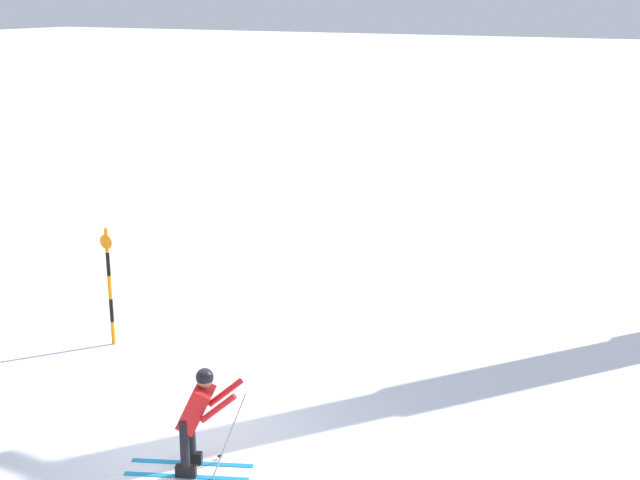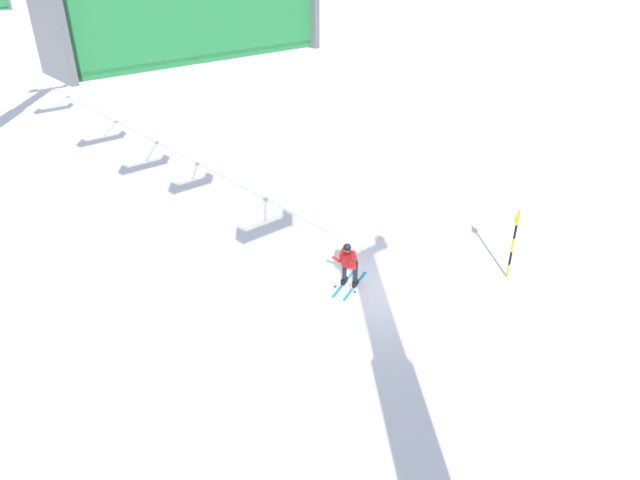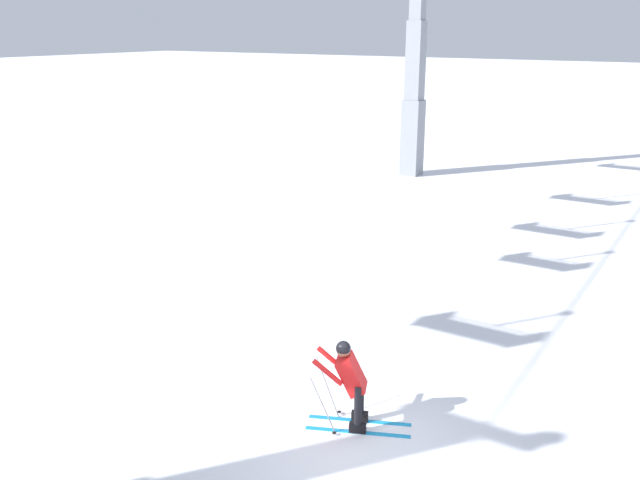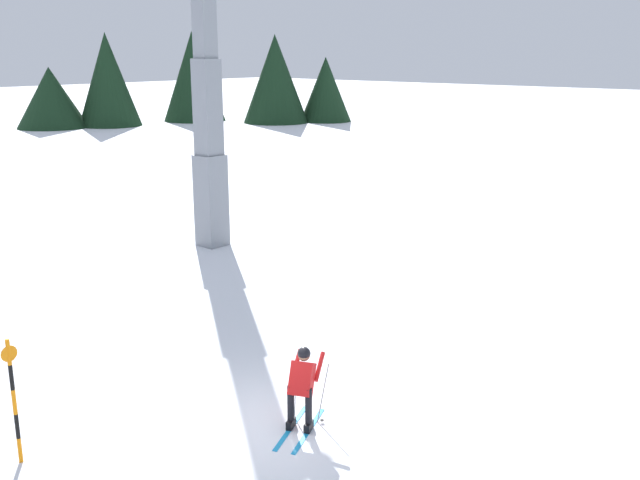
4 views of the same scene
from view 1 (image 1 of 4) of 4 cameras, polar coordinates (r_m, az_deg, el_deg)
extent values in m
plane|color=white|center=(13.04, -8.31, -13.13)|extent=(260.00, 260.00, 0.00)
cube|color=#198CCC|center=(12.46, -8.58, -14.59)|extent=(0.76, 1.63, 0.01)
cube|color=black|center=(12.41, -8.60, -14.25)|extent=(0.21, 0.30, 0.16)
cylinder|color=black|center=(12.21, -8.68, -12.54)|extent=(0.13, 0.13, 0.68)
cube|color=#198CCC|center=(12.17, -8.98, -15.42)|extent=(0.76, 1.63, 0.01)
cube|color=black|center=(12.12, -9.00, -15.08)|extent=(0.21, 0.30, 0.16)
cylinder|color=black|center=(11.91, -9.09, -13.34)|extent=(0.13, 0.13, 0.68)
cube|color=red|center=(11.82, -8.33, -11.06)|extent=(0.58, 0.63, 0.68)
sphere|color=#997051|center=(11.60, -7.75, -9.27)|extent=(0.23, 0.23, 0.23)
sphere|color=black|center=(11.59, -7.76, -9.11)|extent=(0.24, 0.24, 0.24)
cylinder|color=red|center=(11.89, -6.38, -10.15)|extent=(0.28, 0.50, 0.45)
cylinder|color=gray|center=(12.21, -6.02, -12.71)|extent=(0.31, 0.39, 1.18)
cylinder|color=black|center=(12.48, -6.74, -14.22)|extent=(0.07, 0.07, 0.01)
cylinder|color=red|center=(11.49, -6.85, -11.16)|extent=(0.28, 0.50, 0.45)
cylinder|color=gray|center=(11.74, -6.56, -13.99)|extent=(0.09, 0.47, 1.18)
cylinder|color=orange|center=(16.52, -13.73, -6.07)|extent=(0.07, 0.07, 0.45)
cylinder|color=black|center=(16.36, -13.83, -4.60)|extent=(0.07, 0.07, 0.45)
cylinder|color=orange|center=(16.20, -13.94, -3.10)|extent=(0.07, 0.07, 0.45)
cylinder|color=black|center=(16.07, -14.04, -1.58)|extent=(0.07, 0.07, 0.45)
cylinder|color=orange|center=(15.94, -14.15, -0.02)|extent=(0.07, 0.07, 0.45)
cylinder|color=orange|center=(15.93, -14.18, -0.12)|extent=(0.01, 0.28, 0.28)
camera|label=2|loc=(18.96, 42.18, 21.26)|focal=31.52mm
camera|label=3|loc=(20.46, -5.29, 16.19)|focal=38.43mm
camera|label=4|loc=(15.59, -62.79, 9.57)|focal=40.70mm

